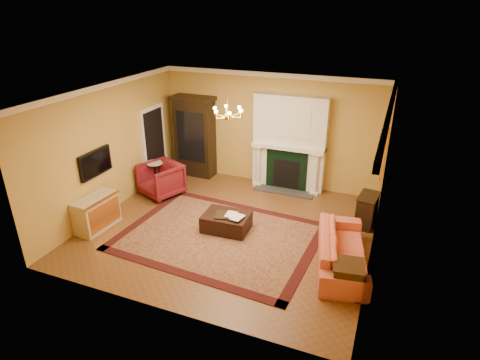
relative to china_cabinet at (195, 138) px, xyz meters
The scene contains 26 objects.
floor 3.44m from the china_cabinet, 49.71° to the right, with size 6.00×5.50×0.02m, color brown.
ceiling 3.79m from the china_cabinet, 49.71° to the right, with size 6.00×5.50×0.02m, color white.
wall_back 2.17m from the china_cabinet, ahead, with size 6.00×0.02×3.00m, color #B39140.
wall_front 5.67m from the china_cabinet, 68.10° to the right, with size 6.00×0.02×3.00m, color #B39140.
wall_left 2.68m from the china_cabinet, 109.85° to the right, with size 0.02×5.50×3.00m, color #B39140.
wall_right 5.71m from the china_cabinet, 25.93° to the right, with size 0.02×5.50×3.00m, color #B39140.
fireplace 2.71m from the china_cabinet, ahead, with size 1.90×0.70×2.50m.
crown_molding 3.20m from the china_cabinet, 36.00° to the right, with size 6.00×5.50×0.12m.
doorway 1.16m from the china_cabinet, 136.87° to the right, with size 0.08×1.05×2.10m.
tv_panel 3.21m from the china_cabinet, 105.12° to the right, with size 0.09×0.95×0.58m.
gilt_mirror 5.22m from the china_cabinet, 12.11° to the right, with size 0.06×0.76×1.05m.
chandelier 3.60m from the china_cabinet, 49.71° to the right, with size 0.63×0.55×0.53m.
oriental_rug 3.69m from the china_cabinet, 54.64° to the right, with size 4.06×3.05×0.02m, color #3E0E0D.
china_cabinet is the anchor object (origin of this frame).
wingback_armchair 1.70m from the china_cabinet, 96.84° to the right, with size 0.92×0.86×0.94m, color maroon.
pedestal_table 1.57m from the china_cabinet, 110.06° to the right, with size 0.44×0.44×0.78m.
commode 3.66m from the china_cabinet, 99.94° to the right, with size 0.47×1.00×0.75m, color #C7B292.
coral_sofa 5.49m from the china_cabinet, 32.14° to the right, with size 2.20×0.64×0.86m, color #D24D42.
end_table 6.14m from the china_cabinet, 37.51° to the right, with size 0.49×0.49×0.57m, color #39210F.
console_table 5.09m from the china_cabinet, 13.86° to the right, with size 0.37×0.64×0.71m, color black.
leather_ottoman 3.41m from the china_cabinet, 50.97° to the right, with size 0.99×0.72×0.37m, color black.
ottoman_tray 3.43m from the china_cabinet, 51.05° to the right, with size 0.50×0.39×0.03m, color black.
book_a 3.39m from the china_cabinet, 51.37° to the right, with size 0.22×0.03×0.29m, color gray.
book_b 3.52m from the china_cabinet, 49.51° to the right, with size 0.23×0.02×0.32m, color gray.
topiary_left 2.05m from the china_cabinet, ahead, with size 0.18×0.18×0.47m.
topiary_right 3.49m from the china_cabinet, ahead, with size 0.17×0.17×0.45m.
Camera 1 is at (3.08, -7.05, 4.62)m, focal length 30.00 mm.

